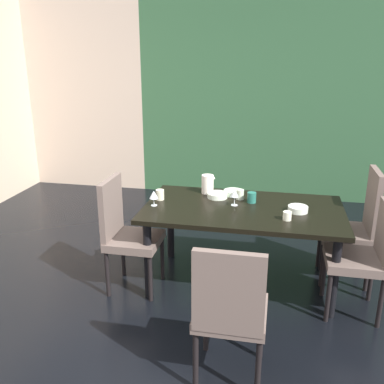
{
  "coord_description": "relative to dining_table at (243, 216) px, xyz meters",
  "views": [
    {
      "loc": [
        1.01,
        -2.94,
        2.02
      ],
      "look_at": [
        0.3,
        0.52,
        0.85
      ],
      "focal_mm": 40.0,
      "sensor_mm": 36.0,
      "label": 1
    }
  ],
  "objects": [
    {
      "name": "pitcher_north",
      "position": [
        -0.37,
        0.33,
        0.17
      ],
      "size": [
        0.13,
        0.11,
        0.18
      ],
      "color": "white",
      "rests_on": "dining_table"
    },
    {
      "name": "ground_plane",
      "position": [
        -0.75,
        -0.54,
        -0.66
      ],
      "size": [
        5.68,
        6.28,
        0.02
      ],
      "primitive_type": "cube",
      "color": "black"
    },
    {
      "name": "wine_glass_south",
      "position": [
        -0.77,
        -0.11,
        0.18
      ],
      "size": [
        0.08,
        0.08,
        0.13
      ],
      "color": "silver",
      "rests_on": "dining_table"
    },
    {
      "name": "serving_bowl_near_shelf",
      "position": [
        -0.12,
        0.32,
        0.11
      ],
      "size": [
        0.18,
        0.18,
        0.05
      ],
      "primitive_type": "cylinder",
      "color": "silver",
      "rests_on": "dining_table"
    },
    {
      "name": "chair_left_near",
      "position": [
        -0.99,
        -0.27,
        -0.1
      ],
      "size": [
        0.45,
        0.44,
        1.0
      ],
      "rotation": [
        0.0,
        0.0,
        -1.57
      ],
      "color": "#6C5A51",
      "rests_on": "ground_plane"
    },
    {
      "name": "dining_table",
      "position": [
        0.0,
        0.0,
        0.0
      ],
      "size": [
        1.7,
        0.97,
        0.73
      ],
      "color": "black",
      "rests_on": "ground_plane"
    },
    {
      "name": "chair_right_near",
      "position": [
        0.98,
        -0.27,
        -0.12
      ],
      "size": [
        0.44,
        0.44,
        0.93
      ],
      "rotation": [
        0.0,
        0.0,
        1.57
      ],
      "color": "#6C5A51",
      "rests_on": "ground_plane"
    },
    {
      "name": "garden_window_panel",
      "position": [
        0.19,
        2.55,
        0.78
      ],
      "size": [
        3.8,
        0.1,
        2.86
      ],
      "primitive_type": "cube",
      "color": "#315A38",
      "rests_on": "ground_plane"
    },
    {
      "name": "chair_right_far",
      "position": [
        0.99,
        0.27,
        -0.08
      ],
      "size": [
        0.44,
        0.44,
        1.05
      ],
      "rotation": [
        0.0,
        0.0,
        1.57
      ],
      "color": "#6C5A51",
      "rests_on": "ground_plane"
    },
    {
      "name": "back_panel_interior",
      "position": [
        -2.65,
        2.55,
        0.78
      ],
      "size": [
        1.88,
        0.1,
        2.86
      ],
      "primitive_type": "cube",
      "color": "beige",
      "rests_on": "ground_plane"
    },
    {
      "name": "wine_glass_west",
      "position": [
        -0.08,
        0.04,
        0.19
      ],
      "size": [
        0.07,
        0.07,
        0.15
      ],
      "color": "silver",
      "rests_on": "dining_table"
    },
    {
      "name": "chair_head_near",
      "position": [
        0.04,
        -1.25,
        -0.11
      ],
      "size": [
        0.44,
        0.44,
        0.97
      ],
      "color": "#6C5A51",
      "rests_on": "ground_plane"
    },
    {
      "name": "cup_center",
      "position": [
        0.06,
        0.14,
        0.13
      ],
      "size": [
        0.08,
        0.08,
        0.09
      ],
      "primitive_type": "cylinder",
      "color": "#266F5E",
      "rests_on": "dining_table"
    },
    {
      "name": "serving_bowl_corner",
      "position": [
        0.46,
        -0.02,
        0.11
      ],
      "size": [
        0.17,
        0.17,
        0.05
      ],
      "primitive_type": "cylinder",
      "color": "white",
      "rests_on": "dining_table"
    },
    {
      "name": "cup_east",
      "position": [
        -0.76,
        0.05,
        0.13
      ],
      "size": [
        0.08,
        0.08,
        0.09
      ],
      "primitive_type": "cylinder",
      "color": "beige",
      "rests_on": "dining_table"
    },
    {
      "name": "serving_bowl_front",
      "position": [
        -0.26,
        0.21,
        0.11
      ],
      "size": [
        0.19,
        0.19,
        0.05
      ],
      "primitive_type": "cylinder",
      "color": "white",
      "rests_on": "dining_table"
    },
    {
      "name": "cup_rear",
      "position": [
        0.37,
        -0.22,
        0.12
      ],
      "size": [
        0.07,
        0.07,
        0.07
      ],
      "primitive_type": "cylinder",
      "color": "white",
      "rests_on": "dining_table"
    },
    {
      "name": "cup_right",
      "position": [
        -0.05,
        0.21,
        0.13
      ],
      "size": [
        0.07,
        0.07,
        0.09
      ],
      "primitive_type": "cylinder",
      "color": "silver",
      "rests_on": "dining_table"
    }
  ]
}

